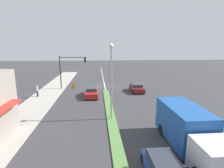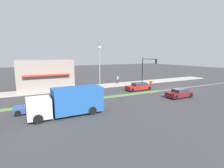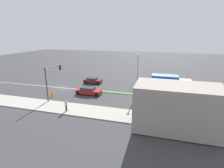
{
  "view_description": "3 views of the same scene",
  "coord_description": "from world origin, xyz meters",
  "px_view_note": "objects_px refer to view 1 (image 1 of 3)",
  "views": [
    {
      "loc": [
        1.33,
        31.92,
        7.16
      ],
      "look_at": [
        -0.69,
        8.14,
        2.06
      ],
      "focal_mm": 28.0,
      "sensor_mm": 36.0,
      "label": 1
    },
    {
      "loc": [
        -22.72,
        25.37,
        6.26
      ],
      "look_at": [
        0.06,
        13.41,
        1.96
      ],
      "focal_mm": 28.0,
      "sensor_mm": 36.0,
      "label": 2
    },
    {
      "loc": [
        30.23,
        19.49,
        10.73
      ],
      "look_at": [
        1.13,
        11.07,
        2.02
      ],
      "focal_mm": 28.0,
      "sensor_mm": 36.0,
      "label": 3
    }
  ],
  "objects_px": {
    "sedan_maroon": "(137,88)",
    "pedestrian": "(37,90)",
    "traffic_signal_main": "(69,67)",
    "hatchback_red": "(92,92)",
    "street_lamp": "(111,72)",
    "delivery_truck": "(189,130)",
    "warning_aframe_sign": "(74,86)"
  },
  "relations": [
    {
      "from": "delivery_truck",
      "to": "hatchback_red",
      "type": "distance_m",
      "value": 15.98
    },
    {
      "from": "traffic_signal_main",
      "to": "hatchback_red",
      "type": "xyz_separation_m",
      "value": [
        -3.92,
        4.84,
        -3.24
      ]
    },
    {
      "from": "warning_aframe_sign",
      "to": "traffic_signal_main",
      "type": "bearing_deg",
      "value": 53.89
    },
    {
      "from": "pedestrian",
      "to": "warning_aframe_sign",
      "type": "xyz_separation_m",
      "value": [
        -4.42,
        -5.55,
        -0.59
      ]
    },
    {
      "from": "traffic_signal_main",
      "to": "sedan_maroon",
      "type": "height_order",
      "value": "traffic_signal_main"
    },
    {
      "from": "traffic_signal_main",
      "to": "hatchback_red",
      "type": "relative_size",
      "value": 1.22
    },
    {
      "from": "warning_aframe_sign",
      "to": "hatchback_red",
      "type": "distance_m",
      "value": 6.55
    },
    {
      "from": "traffic_signal_main",
      "to": "street_lamp",
      "type": "bearing_deg",
      "value": 114.63
    },
    {
      "from": "pedestrian",
      "to": "hatchback_red",
      "type": "height_order",
      "value": "pedestrian"
    },
    {
      "from": "sedan_maroon",
      "to": "hatchback_red",
      "type": "bearing_deg",
      "value": 16.45
    },
    {
      "from": "delivery_truck",
      "to": "traffic_signal_main",
      "type": "bearing_deg",
      "value": -59.76
    },
    {
      "from": "delivery_truck",
      "to": "sedan_maroon",
      "type": "height_order",
      "value": "delivery_truck"
    },
    {
      "from": "sedan_maroon",
      "to": "hatchback_red",
      "type": "distance_m",
      "value": 7.51
    },
    {
      "from": "street_lamp",
      "to": "pedestrian",
      "type": "height_order",
      "value": "street_lamp"
    },
    {
      "from": "pedestrian",
      "to": "sedan_maroon",
      "type": "distance_m",
      "value": 15.12
    },
    {
      "from": "traffic_signal_main",
      "to": "hatchback_red",
      "type": "height_order",
      "value": "traffic_signal_main"
    },
    {
      "from": "street_lamp",
      "to": "pedestrian",
      "type": "bearing_deg",
      "value": -40.73
    },
    {
      "from": "warning_aframe_sign",
      "to": "sedan_maroon",
      "type": "relative_size",
      "value": 0.21
    },
    {
      "from": "street_lamp",
      "to": "sedan_maroon",
      "type": "height_order",
      "value": "street_lamp"
    },
    {
      "from": "pedestrian",
      "to": "hatchback_red",
      "type": "relative_size",
      "value": 0.37
    },
    {
      "from": "street_lamp",
      "to": "sedan_maroon",
      "type": "xyz_separation_m",
      "value": [
        -5.0,
        -10.64,
        -4.14
      ]
    },
    {
      "from": "sedan_maroon",
      "to": "hatchback_red",
      "type": "height_order",
      "value": "hatchback_red"
    },
    {
      "from": "delivery_truck",
      "to": "hatchback_red",
      "type": "bearing_deg",
      "value": -63.17
    },
    {
      "from": "street_lamp",
      "to": "warning_aframe_sign",
      "type": "relative_size",
      "value": 8.8
    },
    {
      "from": "traffic_signal_main",
      "to": "delivery_truck",
      "type": "relative_size",
      "value": 0.75
    },
    {
      "from": "delivery_truck",
      "to": "hatchback_red",
      "type": "xyz_separation_m",
      "value": [
        7.2,
        -14.24,
        -0.8
      ]
    },
    {
      "from": "traffic_signal_main",
      "to": "pedestrian",
      "type": "bearing_deg",
      "value": 51.07
    },
    {
      "from": "street_lamp",
      "to": "sedan_maroon",
      "type": "bearing_deg",
      "value": -115.16
    },
    {
      "from": "sedan_maroon",
      "to": "pedestrian",
      "type": "bearing_deg",
      "value": 7.8
    },
    {
      "from": "sedan_maroon",
      "to": "street_lamp",
      "type": "bearing_deg",
      "value": 64.84
    },
    {
      "from": "traffic_signal_main",
      "to": "warning_aframe_sign",
      "type": "bearing_deg",
      "value": -126.11
    },
    {
      "from": "street_lamp",
      "to": "hatchback_red",
      "type": "height_order",
      "value": "street_lamp"
    }
  ]
}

